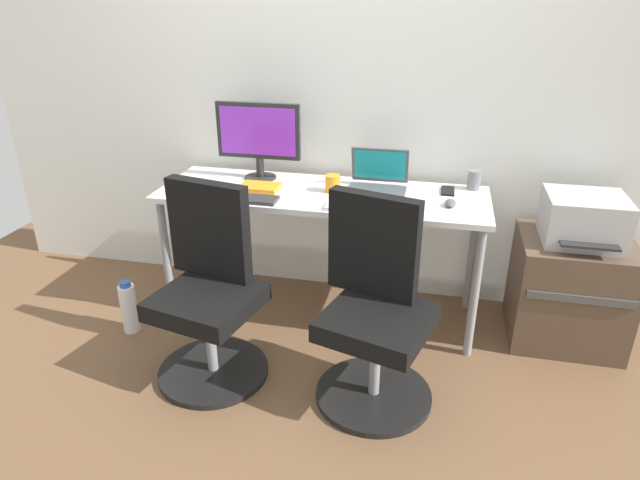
{
  "coord_description": "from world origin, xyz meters",
  "views": [
    {
      "loc": [
        0.6,
        -2.73,
        1.74
      ],
      "look_at": [
        0.0,
        -0.05,
        0.49
      ],
      "focal_mm": 30.81,
      "sensor_mm": 36.0,
      "label": 1
    }
  ],
  "objects": [
    {
      "name": "desk",
      "position": [
        0.0,
        0.0,
        0.68
      ],
      "size": [
        1.77,
        0.58,
        0.75
      ],
      "color": "silver",
      "rests_on": "ground"
    },
    {
      "name": "ground_plane",
      "position": [
        0.0,
        0.0,
        0.0
      ],
      "size": [
        5.28,
        5.28,
        0.0
      ],
      "primitive_type": "plane",
      "color": "brown"
    },
    {
      "name": "keyboard_by_monitor",
      "position": [
        -0.36,
        -0.21,
        0.76
      ],
      "size": [
        0.34,
        0.12,
        0.02
      ],
      "primitive_type": "cube",
      "color": "#2D2D2D",
      "rests_on": "desk"
    },
    {
      "name": "coffee_mug",
      "position": [
        0.05,
        0.02,
        0.8
      ],
      "size": [
        0.08,
        0.08,
        0.09
      ],
      "primitive_type": "cylinder",
      "color": "orange",
      "rests_on": "desk"
    },
    {
      "name": "side_cabinet",
      "position": [
        1.33,
        0.05,
        0.29
      ],
      "size": [
        0.56,
        0.51,
        0.58
      ],
      "color": "brown",
      "rests_on": "ground"
    },
    {
      "name": "desktop_monitor",
      "position": [
        -0.4,
        0.15,
        1.0
      ],
      "size": [
        0.48,
        0.18,
        0.43
      ],
      "color": "#262626",
      "rests_on": "desk"
    },
    {
      "name": "pen_cup",
      "position": [
        0.8,
        0.22,
        0.8
      ],
      "size": [
        0.07,
        0.07,
        0.1
      ],
      "primitive_type": "cylinder",
      "color": "slate",
      "rests_on": "desk"
    },
    {
      "name": "office_chair_left",
      "position": [
        -0.41,
        -0.62,
        0.42
      ],
      "size": [
        0.54,
        0.54,
        0.94
      ],
      "color": "black",
      "rests_on": "ground"
    },
    {
      "name": "notebook",
      "position": [
        -0.34,
        -0.04,
        0.76
      ],
      "size": [
        0.21,
        0.15,
        0.03
      ],
      "primitive_type": "cube",
      "color": "orange",
      "rests_on": "desk"
    },
    {
      "name": "water_bottle_on_floor",
      "position": [
        -0.99,
        -0.43,
        0.15
      ],
      "size": [
        0.09,
        0.09,
        0.31
      ],
      "color": "white",
      "rests_on": "ground"
    },
    {
      "name": "mouse_by_laptop",
      "position": [
        0.67,
        -0.07,
        0.77
      ],
      "size": [
        0.06,
        0.1,
        0.03
      ],
      "primitive_type": "ellipsoid",
      "color": "#515156",
      "rests_on": "desk"
    },
    {
      "name": "keyboard_by_laptop",
      "position": [
        0.24,
        -0.21,
        0.76
      ],
      "size": [
        0.34,
        0.12,
        0.02
      ],
      "primitive_type": "cube",
      "color": "silver",
      "rests_on": "desk"
    },
    {
      "name": "mouse_by_monitor",
      "position": [
        -0.66,
        -0.22,
        0.77
      ],
      "size": [
        0.06,
        0.1,
        0.03
      ],
      "primitive_type": "ellipsoid",
      "color": "#2D2D2D",
      "rests_on": "desk"
    },
    {
      "name": "office_chair_right",
      "position": [
        0.38,
        -0.63,
        0.42
      ],
      "size": [
        0.55,
        0.55,
        0.94
      ],
      "color": "black",
      "rests_on": "ground"
    },
    {
      "name": "phone_near_laptop",
      "position": [
        0.66,
        0.15,
        0.76
      ],
      "size": [
        0.07,
        0.14,
        0.01
      ],
      "primitive_type": "cube",
      "color": "black",
      "rests_on": "desk"
    },
    {
      "name": "back_wall",
      "position": [
        0.0,
        0.37,
        1.3
      ],
      "size": [
        4.4,
        0.04,
        2.6
      ],
      "primitive_type": "cube",
      "color": "silver",
      "rests_on": "ground"
    },
    {
      "name": "open_laptop",
      "position": [
        0.29,
        0.09,
        0.8
      ],
      "size": [
        0.31,
        0.29,
        0.22
      ],
      "color": "#4C4C51",
      "rests_on": "desk"
    },
    {
      "name": "printer",
      "position": [
        1.33,
        0.04,
        0.69
      ],
      "size": [
        0.38,
        0.4,
        0.24
      ],
      "color": "#B7B7B7",
      "rests_on": "side_cabinet"
    }
  ]
}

